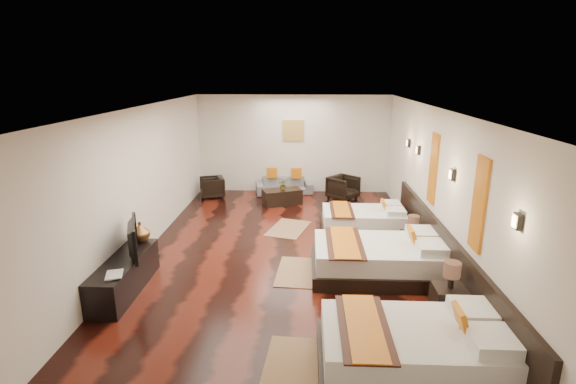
{
  "coord_description": "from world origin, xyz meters",
  "views": [
    {
      "loc": [
        0.41,
        -7.53,
        3.43
      ],
      "look_at": [
        0.03,
        0.72,
        1.1
      ],
      "focal_mm": 26.77,
      "sensor_mm": 36.0,
      "label": 1
    }
  ],
  "objects_px": {
    "tv": "(128,239)",
    "figurine": "(140,232)",
    "armchair_left": "(212,187)",
    "nightstand_a": "(449,299)",
    "sofa": "(284,186)",
    "bed_far": "(364,220)",
    "armchair_right": "(343,188)",
    "table_plant": "(283,185)",
    "tv_console": "(125,275)",
    "bed_near": "(415,348)",
    "bed_mid": "(381,258)",
    "coffee_table": "(282,197)",
    "book": "(106,276)",
    "nightstand_b": "(412,241)"
  },
  "relations": [
    {
      "from": "tv",
      "to": "figurine",
      "type": "xyz_separation_m",
      "value": [
        -0.05,
        0.6,
        -0.11
      ]
    },
    {
      "from": "tv",
      "to": "armchair_left",
      "type": "distance_m",
      "value": 5.23
    },
    {
      "from": "nightstand_a",
      "to": "figurine",
      "type": "distance_m",
      "value": 5.14
    },
    {
      "from": "tv",
      "to": "figurine",
      "type": "height_order",
      "value": "tv"
    },
    {
      "from": "nightstand_a",
      "to": "sofa",
      "type": "distance_m",
      "value": 6.97
    },
    {
      "from": "bed_far",
      "to": "sofa",
      "type": "height_order",
      "value": "bed_far"
    },
    {
      "from": "armchair_right",
      "to": "table_plant",
      "type": "bearing_deg",
      "value": 151.36
    },
    {
      "from": "nightstand_a",
      "to": "armchair_left",
      "type": "bearing_deg",
      "value": 128.3
    },
    {
      "from": "figurine",
      "to": "tv_console",
      "type": "bearing_deg",
      "value": -90.0
    },
    {
      "from": "tv",
      "to": "bed_near",
      "type": "bearing_deg",
      "value": -135.9
    },
    {
      "from": "armchair_right",
      "to": "bed_far",
      "type": "bearing_deg",
      "value": -131.54
    },
    {
      "from": "bed_mid",
      "to": "tv",
      "type": "xyz_separation_m",
      "value": [
        -4.15,
        -0.61,
        0.53
      ]
    },
    {
      "from": "bed_far",
      "to": "coffee_table",
      "type": "relative_size",
      "value": 1.87
    },
    {
      "from": "bed_mid",
      "to": "tv",
      "type": "bearing_deg",
      "value": -171.67
    },
    {
      "from": "nightstand_a",
      "to": "book",
      "type": "height_order",
      "value": "nightstand_a"
    },
    {
      "from": "bed_near",
      "to": "table_plant",
      "type": "distance_m",
      "value": 6.79
    },
    {
      "from": "nightstand_a",
      "to": "nightstand_b",
      "type": "distance_m",
      "value": 2.25
    },
    {
      "from": "bed_mid",
      "to": "coffee_table",
      "type": "xyz_separation_m",
      "value": [
        -1.95,
        4.06,
        -0.1
      ]
    },
    {
      "from": "tv_console",
      "to": "sofa",
      "type": "distance_m",
      "value": 6.27
    },
    {
      "from": "table_plant",
      "to": "book",
      "type": "bearing_deg",
      "value": -112.98
    },
    {
      "from": "sofa",
      "to": "bed_far",
      "type": "bearing_deg",
      "value": -66.16
    },
    {
      "from": "tv_console",
      "to": "bed_mid",
      "type": "bearing_deg",
      "value": 10.5
    },
    {
      "from": "nightstand_a",
      "to": "tv_console",
      "type": "relative_size",
      "value": 0.49
    },
    {
      "from": "armchair_left",
      "to": "sofa",
      "type": "bearing_deg",
      "value": 84.07
    },
    {
      "from": "tv_console",
      "to": "armchair_left",
      "type": "bearing_deg",
      "value": 87.35
    },
    {
      "from": "tv",
      "to": "armchair_left",
      "type": "xyz_separation_m",
      "value": [
        0.2,
        5.2,
        -0.54
      ]
    },
    {
      "from": "bed_mid",
      "to": "armchair_left",
      "type": "bearing_deg",
      "value": 130.69
    },
    {
      "from": "nightstand_b",
      "to": "tv_console",
      "type": "distance_m",
      "value": 5.22
    },
    {
      "from": "armchair_left",
      "to": "armchair_right",
      "type": "xyz_separation_m",
      "value": [
        3.66,
        0.0,
        0.03
      ]
    },
    {
      "from": "armchair_right",
      "to": "armchair_left",
      "type": "bearing_deg",
      "value": 131.76
    },
    {
      "from": "tv_console",
      "to": "book",
      "type": "height_order",
      "value": "book"
    },
    {
      "from": "tv_console",
      "to": "tv",
      "type": "xyz_separation_m",
      "value": [
        0.05,
        0.17,
        0.56
      ]
    },
    {
      "from": "book",
      "to": "armchair_left",
      "type": "relative_size",
      "value": 0.5
    },
    {
      "from": "bed_mid",
      "to": "nightstand_a",
      "type": "bearing_deg",
      "value": -61.12
    },
    {
      "from": "figurine",
      "to": "bed_mid",
      "type": "bearing_deg",
      "value": 0.09
    },
    {
      "from": "figurine",
      "to": "coffee_table",
      "type": "xyz_separation_m",
      "value": [
        2.25,
        4.07,
        -0.52
      ]
    },
    {
      "from": "bed_mid",
      "to": "armchair_left",
      "type": "relative_size",
      "value": 3.61
    },
    {
      "from": "bed_far",
      "to": "armchair_left",
      "type": "relative_size",
      "value": 2.91
    },
    {
      "from": "bed_near",
      "to": "coffee_table",
      "type": "distance_m",
      "value": 6.84
    },
    {
      "from": "armchair_left",
      "to": "coffee_table",
      "type": "bearing_deg",
      "value": 55.79
    },
    {
      "from": "bed_mid",
      "to": "tv",
      "type": "relative_size",
      "value": 2.33
    },
    {
      "from": "armchair_left",
      "to": "table_plant",
      "type": "distance_m",
      "value": 2.13
    },
    {
      "from": "bed_near",
      "to": "nightstand_b",
      "type": "distance_m",
      "value": 3.47
    },
    {
      "from": "armchair_left",
      "to": "table_plant",
      "type": "relative_size",
      "value": 2.19
    },
    {
      "from": "bed_near",
      "to": "figurine",
      "type": "height_order",
      "value": "figurine"
    },
    {
      "from": "nightstand_b",
      "to": "bed_mid",
      "type": "bearing_deg",
      "value": -129.58
    },
    {
      "from": "tv_console",
      "to": "bed_near",
      "type": "bearing_deg",
      "value": -22.17
    },
    {
      "from": "bed_mid",
      "to": "bed_near",
      "type": "bearing_deg",
      "value": -90.03
    },
    {
      "from": "book",
      "to": "armchair_left",
      "type": "bearing_deg",
      "value": 87.61
    },
    {
      "from": "bed_near",
      "to": "figurine",
      "type": "distance_m",
      "value": 4.9
    }
  ]
}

